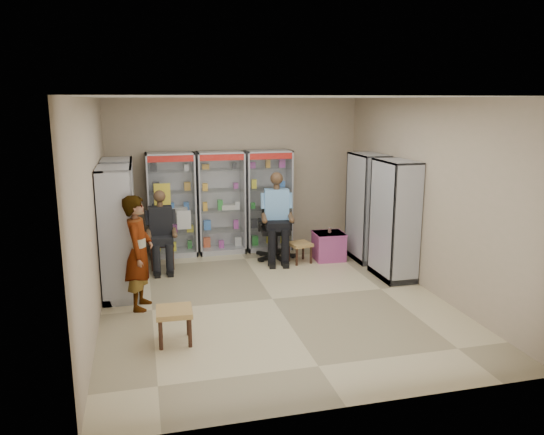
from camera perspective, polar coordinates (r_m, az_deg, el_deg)
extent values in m
plane|color=#C5B488|center=(8.16, 0.05, -8.75)|extent=(6.00, 6.00, 0.00)
cube|color=tan|center=(10.64, -3.91, 4.60)|extent=(5.00, 0.02, 3.00)
cube|color=tan|center=(4.97, 8.54, -4.71)|extent=(5.00, 0.02, 3.00)
cube|color=tan|center=(7.55, -18.70, 0.69)|extent=(0.02, 6.00, 3.00)
cube|color=tan|center=(8.69, 16.27, 2.34)|extent=(0.02, 6.00, 3.00)
cube|color=silver|center=(7.60, 0.05, 12.82)|extent=(5.00, 6.00, 0.02)
cube|color=#B8BCC0|center=(10.31, -10.73, 1.34)|extent=(0.90, 0.50, 2.00)
cube|color=#B5B7BD|center=(10.40, -5.50, 1.60)|extent=(0.90, 0.50, 2.00)
cube|color=#ABAEB2|center=(10.58, -0.41, 1.84)|extent=(0.90, 0.50, 2.00)
cube|color=silver|center=(10.05, 10.20, 1.08)|extent=(0.90, 0.50, 2.00)
cube|color=#A8ABAF|center=(9.09, 13.03, -0.27)|extent=(0.90, 0.50, 2.00)
cube|color=silver|center=(9.39, -16.04, -0.03)|extent=(0.90, 0.50, 2.00)
cube|color=#A9AAB0|center=(8.32, -16.25, -1.62)|extent=(0.90, 0.50, 2.00)
cube|color=black|center=(9.70, -11.80, -2.62)|extent=(0.42, 0.42, 0.94)
cube|color=black|center=(10.01, 0.40, -1.04)|extent=(0.77, 0.77, 1.23)
cube|color=#A8438F|center=(10.09, 6.12, -3.07)|extent=(0.56, 0.54, 0.52)
cylinder|color=#5C1707|center=(10.03, 6.22, -1.36)|extent=(0.07, 0.07, 0.09)
cube|color=#9B6C41|center=(9.88, 3.02, -3.78)|extent=(0.45, 0.45, 0.38)
cube|color=#B4754C|center=(6.83, -10.42, -11.37)|extent=(0.45, 0.45, 0.44)
imported|color=gray|center=(7.81, -14.13, -3.68)|extent=(0.52, 0.68, 1.66)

